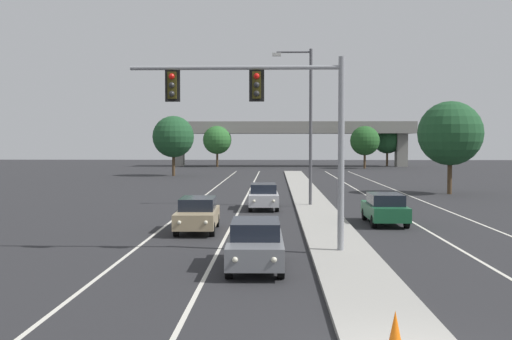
% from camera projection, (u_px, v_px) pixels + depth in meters
% --- Properties ---
extents(median_island, '(2.40, 110.00, 0.15)m').
position_uv_depth(median_island, '(327.00, 227.00, 29.25)').
color(median_island, '#9E9B93').
rests_on(median_island, ground).
extents(lane_stripe_oncoming_center, '(0.14, 100.00, 0.01)m').
position_uv_depth(lane_stripe_oncoming_center, '(239.00, 211.00, 36.39)').
color(lane_stripe_oncoming_center, silver).
rests_on(lane_stripe_oncoming_center, ground).
extents(lane_stripe_receding_center, '(0.14, 100.00, 0.01)m').
position_uv_depth(lane_stripe_receding_center, '(395.00, 212.00, 36.10)').
color(lane_stripe_receding_center, silver).
rests_on(lane_stripe_receding_center, ground).
extents(edge_stripe_left, '(0.14, 100.00, 0.01)m').
position_uv_depth(edge_stripe_left, '(185.00, 211.00, 36.49)').
color(edge_stripe_left, silver).
rests_on(edge_stripe_left, ground).
extents(edge_stripe_right, '(0.14, 100.00, 0.01)m').
position_uv_depth(edge_stripe_right, '(450.00, 212.00, 36.00)').
color(edge_stripe_right, silver).
rests_on(edge_stripe_right, ground).
extents(overhead_signal_mast, '(7.98, 0.44, 7.20)m').
position_uv_depth(overhead_signal_mast, '(273.00, 111.00, 22.34)').
color(overhead_signal_mast, gray).
rests_on(overhead_signal_mast, median_island).
extents(street_lamp_median, '(2.58, 0.28, 10.00)m').
position_uv_depth(street_lamp_median, '(307.00, 117.00, 38.65)').
color(street_lamp_median, '#4C4C51').
rests_on(street_lamp_median, median_island).
extents(car_oncoming_grey, '(1.89, 4.50, 1.58)m').
position_uv_depth(car_oncoming_grey, '(255.00, 244.00, 19.98)').
color(car_oncoming_grey, slate).
rests_on(car_oncoming_grey, ground).
extents(car_oncoming_tan, '(1.92, 4.51, 1.58)m').
position_uv_depth(car_oncoming_tan, '(198.00, 214.00, 28.21)').
color(car_oncoming_tan, tan).
rests_on(car_oncoming_tan, ground).
extents(car_oncoming_silver, '(1.93, 4.51, 1.58)m').
position_uv_depth(car_oncoming_silver, '(263.00, 196.00, 37.64)').
color(car_oncoming_silver, '#B7B7BC').
rests_on(car_oncoming_silver, ground).
extents(car_receding_green, '(1.83, 4.47, 1.58)m').
position_uv_depth(car_receding_green, '(385.00, 208.00, 30.67)').
color(car_receding_green, '#195633').
rests_on(car_receding_green, ground).
extents(traffic_cone_median_nose, '(0.36, 0.36, 0.74)m').
position_uv_depth(traffic_cone_median_nose, '(395.00, 330.00, 11.81)').
color(traffic_cone_median_nose, black).
rests_on(traffic_cone_median_nose, median_island).
extents(overpass_bridge, '(42.40, 6.40, 7.65)m').
position_uv_depth(overpass_bridge, '(289.00, 133.00, 103.44)').
color(overpass_bridge, gray).
rests_on(overpass_bridge, ground).
extents(tree_far_right_c, '(4.88, 4.88, 7.07)m').
position_uv_depth(tree_far_right_c, '(387.00, 140.00, 104.25)').
color(tree_far_right_c, '#4C3823').
rests_on(tree_far_right_c, ground).
extents(tree_far_left_b, '(4.82, 4.82, 6.97)m').
position_uv_depth(tree_far_left_b, '(217.00, 140.00, 101.38)').
color(tree_far_left_b, '#4C3823').
rests_on(tree_far_left_b, ground).
extents(tree_far_right_a, '(4.66, 4.66, 6.74)m').
position_uv_depth(tree_far_right_a, '(365.00, 141.00, 94.90)').
color(tree_far_right_a, '#4C3823').
rests_on(tree_far_right_a, ground).
extents(tree_far_right_b, '(5.17, 5.17, 7.48)m').
position_uv_depth(tree_far_right_b, '(450.00, 133.00, 48.23)').
color(tree_far_right_b, '#4C3823').
rests_on(tree_far_right_b, ground).
extents(tree_far_left_c, '(5.13, 5.13, 7.42)m').
position_uv_depth(tree_far_left_c, '(173.00, 137.00, 74.17)').
color(tree_far_left_c, '#4C3823').
rests_on(tree_far_left_c, ground).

